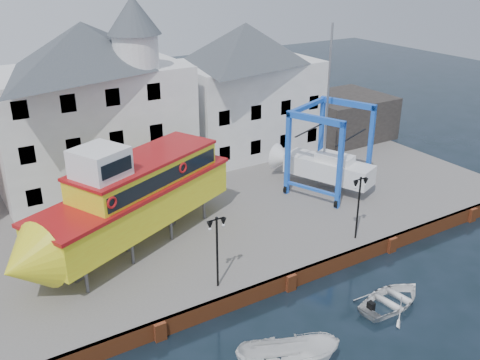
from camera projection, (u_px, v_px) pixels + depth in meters
ground at (290, 289)px, 30.37m from camera, size 140.00×140.00×0.00m
hardstanding at (199, 209)px, 38.77m from camera, size 44.00×22.00×1.00m
quay_wall at (289, 281)px, 30.25m from camera, size 44.00×0.47×1.00m
building_white_main at (92, 103)px, 39.50m from camera, size 14.00×8.30×14.00m
building_white_right at (246, 88)px, 46.97m from camera, size 12.00×8.00×11.20m
shed_dark at (344, 116)px, 51.66m from camera, size 8.00×7.00×4.00m
lamp_post_left at (217, 234)px, 27.73m from camera, size 1.12×0.32×4.20m
lamp_post_right at (360, 192)px, 32.56m from camera, size 1.12×0.32×4.20m
tour_boat at (124, 200)px, 31.25m from camera, size 16.09×10.12×6.95m
travel_lift at (320, 161)px, 40.42m from camera, size 6.95×8.28×12.24m
motorboat_b at (391, 304)px, 29.08m from camera, size 4.65×3.57×0.89m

